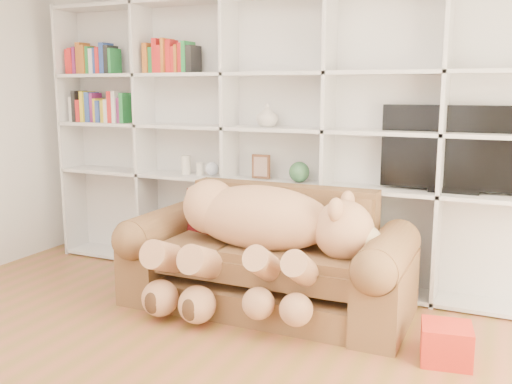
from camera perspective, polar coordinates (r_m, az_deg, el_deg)
The scene contains 13 objects.
wall_back at distance 4.94m, azimuth 3.03°, elevation 7.03°, with size 5.00×0.02×2.70m, color white.
bookshelf at distance 4.91m, azimuth -0.19°, elevation 6.51°, with size 4.43×0.35×2.40m.
sofa at distance 4.32m, azimuth 1.16°, elevation -7.17°, with size 2.11×0.91×0.89m.
teddy_bear at distance 4.09m, azimuth 0.07°, elevation -4.04°, with size 1.59×0.87×0.92m.
throw_pillow at distance 4.64m, azimuth -5.19°, elevation -2.16°, with size 0.37×0.12×0.37m, color #4E0D0D.
gift_box at distance 3.73m, azimuth 18.49°, elevation -14.18°, with size 0.29×0.27×0.23m, color red.
tv at distance 4.49m, azimuth 19.42°, elevation 4.01°, with size 1.10×0.18×0.65m.
picture_frame at distance 4.85m, azimuth 0.51°, elevation 2.56°, with size 0.16×0.03×0.20m, color #522F1C.
green_vase at distance 4.73m, azimuth 4.34°, elevation 2.00°, with size 0.17×0.17×0.17m, color #32613A.
figurine_tall at distance 5.20m, azimuth -7.01°, elevation 2.70°, with size 0.08×0.08×0.17m, color silver.
figurine_short at distance 5.13m, azimuth -5.64°, elevation 2.31°, with size 0.07×0.07×0.11m, color silver.
snow_globe at distance 5.07m, azimuth -4.44°, elevation 2.33°, with size 0.12×0.12×0.12m, color silver.
shelf_vase at distance 4.79m, azimuth 1.12°, elevation 7.68°, with size 0.19×0.19×0.19m, color beige.
Camera 1 is at (1.79, -2.09, 1.63)m, focal length 40.00 mm.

